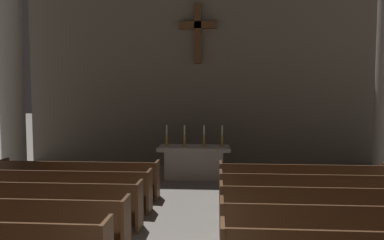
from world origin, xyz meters
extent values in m
cube|color=brown|center=(-2.79, 2.16, 0.42)|extent=(3.94, 0.40, 0.05)
cube|color=brown|center=(-2.79, 1.94, 0.70)|extent=(3.94, 0.05, 0.50)
cube|color=brown|center=(-2.79, 2.34, 0.20)|extent=(3.94, 0.04, 0.40)
cube|color=brown|center=(-0.79, 2.14, 0.47)|extent=(0.06, 0.50, 0.95)
cube|color=brown|center=(-2.79, 3.24, 0.42)|extent=(3.94, 0.40, 0.05)
cube|color=brown|center=(-2.79, 3.02, 0.70)|extent=(3.94, 0.05, 0.50)
cube|color=brown|center=(-2.79, 3.42, 0.20)|extent=(3.94, 0.04, 0.40)
cube|color=brown|center=(-0.79, 3.22, 0.47)|extent=(0.06, 0.50, 0.95)
cube|color=brown|center=(-2.79, 4.32, 0.42)|extent=(3.94, 0.40, 0.05)
cube|color=brown|center=(-2.79, 4.10, 0.70)|extent=(3.94, 0.05, 0.50)
cube|color=brown|center=(-2.79, 4.50, 0.20)|extent=(3.94, 0.04, 0.40)
cube|color=brown|center=(-0.79, 4.30, 0.47)|extent=(0.06, 0.50, 0.95)
cube|color=brown|center=(-2.79, 5.40, 0.42)|extent=(3.94, 0.40, 0.05)
cube|color=brown|center=(-2.79, 5.18, 0.70)|extent=(3.94, 0.05, 0.50)
cube|color=brown|center=(-2.79, 5.58, 0.20)|extent=(3.94, 0.04, 0.40)
cube|color=brown|center=(-0.79, 5.38, 0.47)|extent=(0.06, 0.50, 0.95)
cube|color=brown|center=(-4.79, 5.38, 0.47)|extent=(0.06, 0.50, 0.95)
cube|color=brown|center=(2.79, 2.16, 0.42)|extent=(3.94, 0.40, 0.05)
cube|color=brown|center=(2.79, 1.94, 0.70)|extent=(3.94, 0.05, 0.50)
cube|color=brown|center=(0.79, 2.14, 0.47)|extent=(0.06, 0.50, 0.95)
cube|color=brown|center=(2.79, 3.24, 0.42)|extent=(3.94, 0.40, 0.05)
cube|color=brown|center=(2.79, 3.02, 0.70)|extent=(3.94, 0.05, 0.50)
cube|color=brown|center=(2.79, 3.42, 0.20)|extent=(3.94, 0.04, 0.40)
cube|color=brown|center=(0.79, 3.22, 0.47)|extent=(0.06, 0.50, 0.95)
cube|color=brown|center=(2.79, 4.32, 0.42)|extent=(3.94, 0.40, 0.05)
cube|color=brown|center=(2.79, 4.10, 0.70)|extent=(3.94, 0.05, 0.50)
cube|color=brown|center=(2.79, 4.50, 0.20)|extent=(3.94, 0.04, 0.40)
cube|color=brown|center=(0.79, 4.30, 0.47)|extent=(0.06, 0.50, 0.95)
cube|color=brown|center=(2.79, 5.40, 0.42)|extent=(3.94, 0.40, 0.05)
cube|color=brown|center=(2.79, 5.18, 0.70)|extent=(3.94, 0.05, 0.50)
cube|color=brown|center=(2.79, 5.58, 0.20)|extent=(3.94, 0.04, 0.40)
cube|color=brown|center=(0.79, 5.38, 0.47)|extent=(0.06, 0.50, 0.95)
cube|color=#ADA89E|center=(-5.61, 7.41, 0.10)|extent=(1.01, 1.01, 0.20)
cylinder|color=#ADA89E|center=(-5.61, 7.41, 3.67)|extent=(0.72, 0.72, 7.34)
cube|color=#A8A399|center=(0.00, 7.62, 0.44)|extent=(1.76, 0.72, 0.88)
cube|color=#A8A399|center=(0.00, 7.62, 0.94)|extent=(2.20, 0.90, 0.12)
cube|color=silver|center=(0.00, 7.62, 1.00)|extent=(2.09, 0.86, 0.01)
cylinder|color=#B79338|center=(-0.85, 7.62, 1.02)|extent=(0.16, 0.16, 0.02)
cylinder|color=#B79338|center=(-0.85, 7.62, 1.19)|extent=(0.07, 0.07, 0.35)
cylinder|color=silver|center=(-0.85, 7.62, 1.51)|extent=(0.04, 0.04, 0.29)
cylinder|color=#B79338|center=(-0.30, 7.62, 1.02)|extent=(0.16, 0.16, 0.02)
cylinder|color=#B79338|center=(-0.30, 7.62, 1.19)|extent=(0.07, 0.07, 0.35)
cylinder|color=silver|center=(-0.30, 7.62, 1.51)|extent=(0.04, 0.04, 0.29)
cylinder|color=#B79338|center=(0.30, 7.62, 1.02)|extent=(0.16, 0.16, 0.02)
cylinder|color=#B79338|center=(0.30, 7.62, 1.19)|extent=(0.07, 0.07, 0.35)
cylinder|color=silver|center=(0.30, 7.62, 1.51)|extent=(0.04, 0.04, 0.29)
cylinder|color=#B79338|center=(0.85, 7.62, 1.02)|extent=(0.16, 0.16, 0.02)
cylinder|color=#B79338|center=(0.85, 7.62, 1.19)|extent=(0.07, 0.07, 0.35)
cylinder|color=silver|center=(0.85, 7.62, 1.51)|extent=(0.04, 0.04, 0.29)
cube|color=#706656|center=(0.00, 9.88, 4.27)|extent=(12.38, 0.25, 8.54)
cube|color=brown|center=(0.00, 9.63, 4.70)|extent=(0.25, 0.25, 2.06)
cube|color=brown|center=(0.00, 9.63, 5.01)|extent=(1.32, 0.25, 0.25)
camera|label=1|loc=(0.72, -3.91, 2.70)|focal=35.56mm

